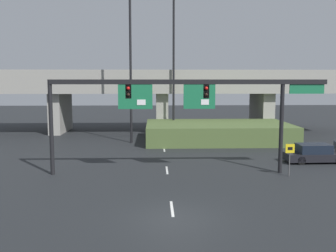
{
  "coord_description": "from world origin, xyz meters",
  "views": [
    {
      "loc": [
        -0.83,
        -17.83,
        6.45
      ],
      "look_at": [
        0.0,
        7.31,
        3.45
      ],
      "focal_mm": 42.0,
      "sensor_mm": 36.0,
      "label": 1
    }
  ],
  "objects_px": {
    "parked_sedan_near_right": "(315,154)",
    "signal_gantry": "(182,97)",
    "speed_limit_sign": "(290,155)",
    "highway_light_pole_far": "(130,53)",
    "highway_light_pole_near": "(174,56)"
  },
  "relations": [
    {
      "from": "highway_light_pole_far",
      "to": "speed_limit_sign",
      "type": "bearing_deg",
      "value": -51.83
    },
    {
      "from": "speed_limit_sign",
      "to": "highway_light_pole_near",
      "type": "xyz_separation_m",
      "value": [
        -6.85,
        18.59,
        7.55
      ]
    },
    {
      "from": "parked_sedan_near_right",
      "to": "signal_gantry",
      "type": "bearing_deg",
      "value": -164.26
    },
    {
      "from": "highway_light_pole_near",
      "to": "parked_sedan_near_right",
      "type": "distance_m",
      "value": 19.45
    },
    {
      "from": "speed_limit_sign",
      "to": "highway_light_pole_far",
      "type": "distance_m",
      "value": 19.87
    },
    {
      "from": "highway_light_pole_near",
      "to": "speed_limit_sign",
      "type": "bearing_deg",
      "value": -69.76
    },
    {
      "from": "parked_sedan_near_right",
      "to": "highway_light_pole_near",
      "type": "bearing_deg",
      "value": 124.54
    },
    {
      "from": "speed_limit_sign",
      "to": "parked_sedan_near_right",
      "type": "bearing_deg",
      "value": 51.33
    },
    {
      "from": "signal_gantry",
      "to": "speed_limit_sign",
      "type": "distance_m",
      "value": 8.14
    },
    {
      "from": "parked_sedan_near_right",
      "to": "speed_limit_sign",
      "type": "bearing_deg",
      "value": -130.42
    },
    {
      "from": "speed_limit_sign",
      "to": "highway_light_pole_far",
      "type": "xyz_separation_m",
      "value": [
        -11.36,
        14.45,
        7.56
      ]
    },
    {
      "from": "signal_gantry",
      "to": "highway_light_pole_far",
      "type": "distance_m",
      "value": 14.53
    },
    {
      "from": "speed_limit_sign",
      "to": "highway_light_pole_far",
      "type": "relative_size",
      "value": 0.13
    },
    {
      "from": "signal_gantry",
      "to": "highway_light_pole_near",
      "type": "bearing_deg",
      "value": 89.15
    },
    {
      "from": "signal_gantry",
      "to": "highway_light_pole_far",
      "type": "xyz_separation_m",
      "value": [
        -4.24,
        13.38,
        3.76
      ]
    }
  ]
}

